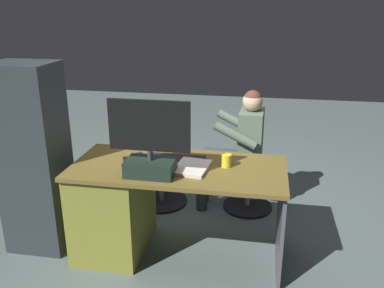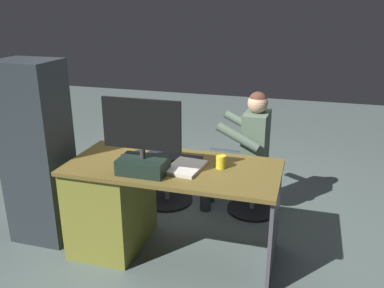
{
  "view_description": "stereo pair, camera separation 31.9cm",
  "coord_description": "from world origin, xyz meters",
  "px_view_note": "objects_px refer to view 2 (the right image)",
  "views": [
    {
      "loc": [
        -0.56,
        2.99,
        1.82
      ],
      "look_at": [
        -0.03,
        0.03,
        0.75
      ],
      "focal_mm": 38.17,
      "sensor_mm": 36.0,
      "label": 1
    },
    {
      "loc": [
        -0.87,
        2.92,
        1.82
      ],
      "look_at": [
        -0.03,
        0.03,
        0.75
      ],
      "focal_mm": 38.17,
      "sensor_mm": 36.0,
      "label": 2
    }
  ],
  "objects_px": {
    "monitor": "(142,149)",
    "cup": "(221,162)",
    "office_chair_teddy": "(167,177)",
    "teddy_bear": "(166,141)",
    "tv_remote": "(124,159)",
    "person": "(243,143)",
    "desk": "(125,200)",
    "computer_mouse": "(137,153)",
    "keyboard": "(173,158)",
    "visitor_chair": "(253,185)"
  },
  "relations": [
    {
      "from": "cup",
      "to": "tv_remote",
      "type": "bearing_deg",
      "value": 3.84
    },
    {
      "from": "tv_remote",
      "to": "cup",
      "type": "bearing_deg",
      "value": 157.22
    },
    {
      "from": "keyboard",
      "to": "teddy_bear",
      "type": "height_order",
      "value": "teddy_bear"
    },
    {
      "from": "monitor",
      "to": "cup",
      "type": "relative_size",
      "value": 5.88
    },
    {
      "from": "keyboard",
      "to": "person",
      "type": "distance_m",
      "value": 0.81
    },
    {
      "from": "office_chair_teddy",
      "to": "teddy_bear",
      "type": "bearing_deg",
      "value": -90.0
    },
    {
      "from": "tv_remote",
      "to": "office_chair_teddy",
      "type": "bearing_deg",
      "value": -119.79
    },
    {
      "from": "office_chair_teddy",
      "to": "desk",
      "type": "bearing_deg",
      "value": 85.73
    },
    {
      "from": "desk",
      "to": "computer_mouse",
      "type": "distance_m",
      "value": 0.37
    },
    {
      "from": "desk",
      "to": "keyboard",
      "type": "distance_m",
      "value": 0.5
    },
    {
      "from": "desk",
      "to": "cup",
      "type": "xyz_separation_m",
      "value": [
        -0.73,
        -0.05,
        0.37
      ]
    },
    {
      "from": "computer_mouse",
      "to": "teddy_bear",
      "type": "distance_m",
      "value": 0.69
    },
    {
      "from": "monitor",
      "to": "cup",
      "type": "bearing_deg",
      "value": -155.04
    },
    {
      "from": "computer_mouse",
      "to": "cup",
      "type": "distance_m",
      "value": 0.66
    },
    {
      "from": "monitor",
      "to": "teddy_bear",
      "type": "distance_m",
      "value": 1.02
    },
    {
      "from": "office_chair_teddy",
      "to": "teddy_bear",
      "type": "xyz_separation_m",
      "value": [
        -0.0,
        -0.01,
        0.35
      ]
    },
    {
      "from": "office_chair_teddy",
      "to": "tv_remote",
      "type": "bearing_deg",
      "value": 86.83
    },
    {
      "from": "office_chair_teddy",
      "to": "visitor_chair",
      "type": "bearing_deg",
      "value": -177.37
    },
    {
      "from": "office_chair_teddy",
      "to": "visitor_chair",
      "type": "xyz_separation_m",
      "value": [
        -0.81,
        -0.04,
        0.01
      ]
    },
    {
      "from": "office_chair_teddy",
      "to": "keyboard",
      "type": "bearing_deg",
      "value": 113.91
    },
    {
      "from": "person",
      "to": "monitor",
      "type": "bearing_deg",
      "value": 62.25
    },
    {
      "from": "keyboard",
      "to": "computer_mouse",
      "type": "distance_m",
      "value": 0.28
    },
    {
      "from": "keyboard",
      "to": "visitor_chair",
      "type": "xyz_separation_m",
      "value": [
        -0.51,
        -0.7,
        -0.47
      ]
    },
    {
      "from": "person",
      "to": "keyboard",
      "type": "bearing_deg",
      "value": 59.39
    },
    {
      "from": "tv_remote",
      "to": "office_chair_teddy",
      "type": "height_order",
      "value": "tv_remote"
    },
    {
      "from": "visitor_chair",
      "to": "person",
      "type": "xyz_separation_m",
      "value": [
        0.1,
        0.0,
        0.38
      ]
    },
    {
      "from": "visitor_chair",
      "to": "person",
      "type": "distance_m",
      "value": 0.4
    },
    {
      "from": "tv_remote",
      "to": "person",
      "type": "relative_size",
      "value": 0.14
    },
    {
      "from": "monitor",
      "to": "office_chair_teddy",
      "type": "height_order",
      "value": "monitor"
    },
    {
      "from": "monitor",
      "to": "tv_remote",
      "type": "bearing_deg",
      "value": -38.17
    },
    {
      "from": "desk",
      "to": "office_chair_teddy",
      "type": "bearing_deg",
      "value": -94.27
    },
    {
      "from": "cup",
      "to": "teddy_bear",
      "type": "xyz_separation_m",
      "value": [
        0.67,
        -0.74,
        -0.15
      ]
    },
    {
      "from": "teddy_bear",
      "to": "desk",
      "type": "bearing_deg",
      "value": 85.8
    },
    {
      "from": "computer_mouse",
      "to": "keyboard",
      "type": "bearing_deg",
      "value": -179.64
    },
    {
      "from": "cup",
      "to": "person",
      "type": "distance_m",
      "value": 0.77
    },
    {
      "from": "cup",
      "to": "computer_mouse",
      "type": "bearing_deg",
      "value": -5.86
    },
    {
      "from": "desk",
      "to": "computer_mouse",
      "type": "bearing_deg",
      "value": -120.55
    },
    {
      "from": "teddy_bear",
      "to": "monitor",
      "type": "bearing_deg",
      "value": 100.72
    },
    {
      "from": "desk",
      "to": "person",
      "type": "xyz_separation_m",
      "value": [
        -0.76,
        -0.81,
        0.25
      ]
    },
    {
      "from": "desk",
      "to": "person",
      "type": "distance_m",
      "value": 1.14
    },
    {
      "from": "tv_remote",
      "to": "person",
      "type": "xyz_separation_m",
      "value": [
        -0.75,
        -0.81,
        -0.08
      ]
    },
    {
      "from": "tv_remote",
      "to": "visitor_chair",
      "type": "xyz_separation_m",
      "value": [
        -0.85,
        -0.81,
        -0.46
      ]
    },
    {
      "from": "computer_mouse",
      "to": "tv_remote",
      "type": "relative_size",
      "value": 0.64
    },
    {
      "from": "keyboard",
      "to": "cup",
      "type": "height_order",
      "value": "cup"
    },
    {
      "from": "desk",
      "to": "office_chair_teddy",
      "type": "relative_size",
      "value": 3.11
    },
    {
      "from": "monitor",
      "to": "office_chair_teddy",
      "type": "distance_m",
      "value": 1.16
    },
    {
      "from": "tv_remote",
      "to": "office_chair_teddy",
      "type": "xyz_separation_m",
      "value": [
        -0.04,
        -0.78,
        -0.47
      ]
    },
    {
      "from": "desk",
      "to": "computer_mouse",
      "type": "relative_size",
      "value": 15.68
    },
    {
      "from": "monitor",
      "to": "teddy_bear",
      "type": "height_order",
      "value": "monitor"
    },
    {
      "from": "cup",
      "to": "office_chair_teddy",
      "type": "relative_size",
      "value": 0.19
    }
  ]
}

